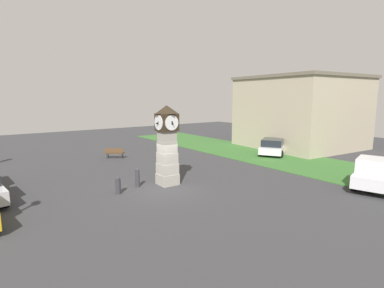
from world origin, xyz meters
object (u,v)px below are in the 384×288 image
(clock_tower, at_px, (167,145))
(bench, at_px, (115,152))
(bollard_mid_row, at_px, (118,185))
(car_far_lot, at_px, (273,147))
(bollard_near_tower, at_px, (137,177))
(pickup_truck, at_px, (380,172))

(clock_tower, relative_size, bench, 2.97)
(clock_tower, xyz_separation_m, bench, (-9.40, 0.38, -1.93))
(bollard_mid_row, relative_size, bench, 0.60)
(bollard_mid_row, height_order, car_far_lot, car_far_lot)
(bollard_near_tower, distance_m, bollard_mid_row, 1.54)
(clock_tower, height_order, pickup_truck, clock_tower)
(bollard_mid_row, xyz_separation_m, car_far_lot, (-2.33, 15.89, 0.27))
(pickup_truck, bearing_deg, bench, -151.49)
(pickup_truck, bearing_deg, bollard_mid_row, -121.46)
(bollard_mid_row, xyz_separation_m, pickup_truck, (7.87, 12.87, 0.44))
(clock_tower, distance_m, bollard_mid_row, 3.69)
(clock_tower, distance_m, pickup_truck, 12.58)
(bollard_mid_row, distance_m, pickup_truck, 15.09)
(bollard_near_tower, bearing_deg, bench, 166.68)
(car_far_lot, bearing_deg, bench, -119.53)
(clock_tower, distance_m, car_far_lot, 13.09)
(pickup_truck, xyz_separation_m, bench, (-17.22, -9.35, -0.41))
(bench, bearing_deg, bollard_mid_row, -20.61)
(pickup_truck, distance_m, bench, 19.60)
(clock_tower, bearing_deg, bollard_near_tower, -109.46)
(bollard_near_tower, xyz_separation_m, car_far_lot, (-1.78, 14.46, 0.18))
(bench, bearing_deg, clock_tower, -2.34)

